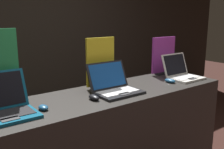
{
  "coord_description": "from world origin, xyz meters",
  "views": [
    {
      "loc": [
        -1.26,
        -1.37,
        1.57
      ],
      "look_at": [
        0.01,
        0.31,
        1.09
      ],
      "focal_mm": 42.0,
      "sensor_mm": 36.0,
      "label": 1
    }
  ],
  "objects_px": {
    "mouse_back": "(170,81)",
    "promo_stand_back": "(163,57)",
    "mouse_front": "(43,107)",
    "laptop_middle": "(115,86)",
    "laptop_back": "(182,73)",
    "promo_stand_middle": "(100,64)",
    "mouse_middle": "(94,97)",
    "laptop_front": "(3,106)"
  },
  "relations": [
    {
      "from": "laptop_middle",
      "to": "promo_stand_middle",
      "type": "bearing_deg",
      "value": 90.0
    },
    {
      "from": "laptop_middle",
      "to": "mouse_back",
      "type": "relative_size",
      "value": 3.17
    },
    {
      "from": "mouse_middle",
      "to": "promo_stand_middle",
      "type": "xyz_separation_m",
      "value": [
        0.24,
        0.26,
        0.19
      ]
    },
    {
      "from": "laptop_front",
      "to": "laptop_back",
      "type": "height_order",
      "value": "laptop_front"
    },
    {
      "from": "mouse_back",
      "to": "promo_stand_back",
      "type": "distance_m",
      "value": 0.42
    },
    {
      "from": "promo_stand_middle",
      "to": "mouse_back",
      "type": "relative_size",
      "value": 3.7
    },
    {
      "from": "mouse_front",
      "to": "laptop_middle",
      "type": "relative_size",
      "value": 0.24
    },
    {
      "from": "mouse_back",
      "to": "laptop_back",
      "type": "bearing_deg",
      "value": 11.24
    },
    {
      "from": "mouse_front",
      "to": "promo_stand_middle",
      "type": "xyz_separation_m",
      "value": [
        0.63,
        0.24,
        0.19
      ]
    },
    {
      "from": "laptop_front",
      "to": "mouse_back",
      "type": "bearing_deg",
      "value": -3.26
    },
    {
      "from": "mouse_middle",
      "to": "laptop_back",
      "type": "bearing_deg",
      "value": 2.45
    },
    {
      "from": "promo_stand_middle",
      "to": "promo_stand_back",
      "type": "distance_m",
      "value": 0.85
    },
    {
      "from": "promo_stand_back",
      "to": "promo_stand_middle",
      "type": "bearing_deg",
      "value": -177.32
    },
    {
      "from": "laptop_front",
      "to": "laptop_middle",
      "type": "xyz_separation_m",
      "value": [
        0.88,
        -0.03,
        -0.0
      ]
    },
    {
      "from": "laptop_middle",
      "to": "promo_stand_back",
      "type": "distance_m",
      "value": 0.9
    },
    {
      "from": "mouse_front",
      "to": "laptop_middle",
      "type": "xyz_separation_m",
      "value": [
        0.63,
        0.03,
        0.04
      ]
    },
    {
      "from": "laptop_middle",
      "to": "promo_stand_back",
      "type": "relative_size",
      "value": 0.94
    },
    {
      "from": "promo_stand_middle",
      "to": "promo_stand_back",
      "type": "height_order",
      "value": "promo_stand_middle"
    },
    {
      "from": "promo_stand_middle",
      "to": "mouse_front",
      "type": "bearing_deg",
      "value": -159.66
    },
    {
      "from": "mouse_front",
      "to": "mouse_back",
      "type": "height_order",
      "value": "mouse_back"
    },
    {
      "from": "laptop_back",
      "to": "promo_stand_back",
      "type": "bearing_deg",
      "value": 90.0
    },
    {
      "from": "promo_stand_back",
      "to": "laptop_middle",
      "type": "bearing_deg",
      "value": -164.16
    },
    {
      "from": "laptop_middle",
      "to": "laptop_back",
      "type": "relative_size",
      "value": 1.13
    },
    {
      "from": "laptop_middle",
      "to": "promo_stand_middle",
      "type": "distance_m",
      "value": 0.25
    },
    {
      "from": "mouse_back",
      "to": "mouse_middle",
      "type": "bearing_deg",
      "value": -179.93
    },
    {
      "from": "laptop_back",
      "to": "mouse_back",
      "type": "relative_size",
      "value": 2.8
    },
    {
      "from": "laptop_back",
      "to": "promo_stand_back",
      "type": "distance_m",
      "value": 0.29
    },
    {
      "from": "mouse_middle",
      "to": "laptop_back",
      "type": "relative_size",
      "value": 0.35
    },
    {
      "from": "laptop_middle",
      "to": "mouse_back",
      "type": "height_order",
      "value": "laptop_middle"
    },
    {
      "from": "mouse_middle",
      "to": "laptop_middle",
      "type": "bearing_deg",
      "value": 13.8
    },
    {
      "from": "laptop_front",
      "to": "laptop_middle",
      "type": "bearing_deg",
      "value": -1.73
    },
    {
      "from": "mouse_front",
      "to": "mouse_middle",
      "type": "xyz_separation_m",
      "value": [
        0.39,
        -0.03,
        0.0
      ]
    },
    {
      "from": "mouse_back",
      "to": "laptop_front",
      "type": "bearing_deg",
      "value": 176.74
    },
    {
      "from": "laptop_front",
      "to": "mouse_middle",
      "type": "xyz_separation_m",
      "value": [
        0.63,
        -0.09,
        -0.04
      ]
    },
    {
      "from": "mouse_middle",
      "to": "promo_stand_middle",
      "type": "height_order",
      "value": "promo_stand_middle"
    },
    {
      "from": "mouse_front",
      "to": "laptop_middle",
      "type": "distance_m",
      "value": 0.64
    },
    {
      "from": "laptop_back",
      "to": "promo_stand_middle",
      "type": "bearing_deg",
      "value": 165.83
    },
    {
      "from": "promo_stand_middle",
      "to": "mouse_back",
      "type": "bearing_deg",
      "value": -22.78
    },
    {
      "from": "mouse_front",
      "to": "mouse_back",
      "type": "distance_m",
      "value": 1.26
    },
    {
      "from": "mouse_front",
      "to": "mouse_back",
      "type": "relative_size",
      "value": 0.76
    },
    {
      "from": "mouse_back",
      "to": "laptop_middle",
      "type": "bearing_deg",
      "value": 174.57
    },
    {
      "from": "laptop_front",
      "to": "laptop_middle",
      "type": "relative_size",
      "value": 1.0
    }
  ]
}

